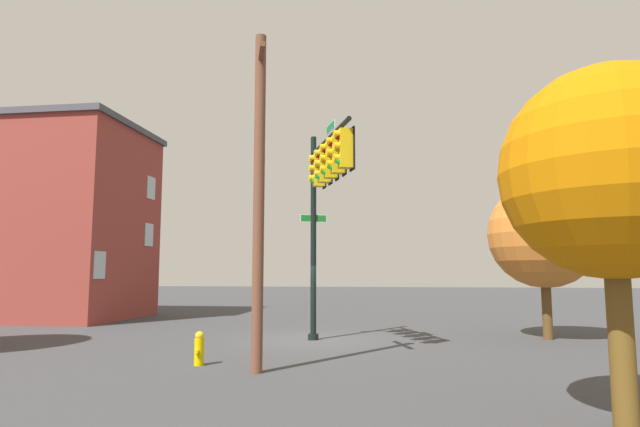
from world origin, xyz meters
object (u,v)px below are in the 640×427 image
at_px(fire_hydrant, 199,348).
at_px(signal_pole_assembly, 325,179).
at_px(tree_mid, 611,173).
at_px(tree_far, 543,234).
at_px(brick_building, 62,221).
at_px(utility_pole, 259,192).

bearing_deg(fire_hydrant, signal_pole_assembly, 141.39).
xyz_separation_m(fire_hydrant, tree_mid, (4.32, 8.09, 3.39)).
bearing_deg(signal_pole_assembly, fire_hydrant, -38.61).
bearing_deg(tree_mid, fire_hydrant, -118.08).
bearing_deg(tree_far, signal_pole_assembly, -68.28).
xyz_separation_m(tree_mid, brick_building, (-15.49, -19.67, 1.03)).
height_order(tree_far, brick_building, brick_building).
bearing_deg(fire_hydrant, tree_far, 122.24).
distance_m(signal_pole_assembly, utility_pole, 4.42).
relative_size(tree_mid, tree_far, 0.99).
relative_size(fire_hydrant, tree_mid, 0.15).
height_order(fire_hydrant, tree_far, tree_far).
height_order(utility_pole, tree_far, utility_pole).
bearing_deg(brick_building, fire_hydrant, 46.03).
bearing_deg(tree_mid, brick_building, -128.21).
relative_size(signal_pole_assembly, brick_building, 0.73).
bearing_deg(tree_far, fire_hydrant, -57.76).
height_order(utility_pole, brick_building, brick_building).
bearing_deg(tree_far, brick_building, -102.57).
relative_size(tree_mid, brick_building, 0.57).
bearing_deg(brick_building, tree_mid, 51.79).
xyz_separation_m(utility_pole, brick_building, (-11.91, -13.24, 0.64)).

